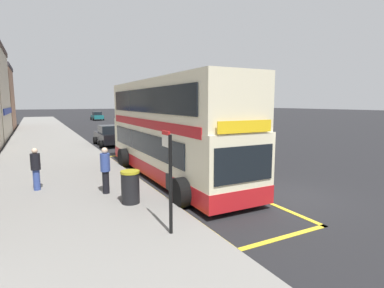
# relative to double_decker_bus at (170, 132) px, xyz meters

# --- Properties ---
(ground_plane) EXTENTS (260.00, 260.00, 0.00)m
(ground_plane) POSITION_rel_double_decker_bus_xyz_m (2.46, 27.42, -2.06)
(ground_plane) COLOR black
(pavement_near) EXTENTS (6.00, 76.00, 0.14)m
(pavement_near) POSITION_rel_double_decker_bus_xyz_m (-4.54, 27.42, -1.99)
(pavement_near) COLOR gray
(pavement_near) RESTS_ON ground
(double_decker_bus) EXTENTS (3.15, 11.03, 4.40)m
(double_decker_bus) POSITION_rel_double_decker_bus_xyz_m (0.00, 0.00, 0.00)
(double_decker_bus) COLOR beige
(double_decker_bus) RESTS_ON ground
(bus_bay_markings) EXTENTS (3.14, 13.91, 0.01)m
(bus_bay_markings) POSITION_rel_double_decker_bus_xyz_m (0.03, -0.29, -2.06)
(bus_bay_markings) COLOR yellow
(bus_bay_markings) RESTS_ON ground
(bus_stop_sign) EXTENTS (0.09, 0.51, 2.57)m
(bus_stop_sign) POSITION_rel_double_decker_bus_xyz_m (-2.55, -5.78, -0.39)
(bus_stop_sign) COLOR black
(bus_stop_sign) RESTS_ON pavement_near
(parked_car_black_far) EXTENTS (2.09, 4.20, 1.62)m
(parked_car_black_far) POSITION_rel_double_decker_bus_xyz_m (-0.18, 11.64, -1.26)
(parked_car_black_far) COLOR black
(parked_car_black_far) RESTS_ON ground
(parked_car_black_behind) EXTENTS (2.09, 4.20, 1.62)m
(parked_car_black_behind) POSITION_rel_double_decker_bus_xyz_m (6.98, 13.19, -1.26)
(parked_car_black_behind) COLOR black
(parked_car_black_behind) RESTS_ON ground
(parked_car_teal_ahead) EXTENTS (2.09, 4.20, 1.62)m
(parked_car_teal_ahead) POSITION_rel_double_decker_bus_xyz_m (5.39, 47.73, -1.26)
(parked_car_teal_ahead) COLOR #196066
(parked_car_teal_ahead) RESTS_ON ground
(parked_car_navy_kerbside) EXTENTS (2.09, 4.20, 1.62)m
(parked_car_navy_kerbside) POSITION_rel_double_decker_bus_xyz_m (7.55, 18.93, -1.26)
(parked_car_navy_kerbside) COLOR navy
(parked_car_navy_kerbside) RESTS_ON ground
(pedestrian_waiting_near_sign) EXTENTS (0.34, 0.34, 1.60)m
(pedestrian_waiting_near_sign) POSITION_rel_double_decker_bus_xyz_m (-5.50, -0.05, -1.06)
(pedestrian_waiting_near_sign) COLOR #33478C
(pedestrian_waiting_near_sign) RESTS_ON pavement_near
(pedestrian_further_back) EXTENTS (0.34, 0.34, 1.69)m
(pedestrian_further_back) POSITION_rel_double_decker_bus_xyz_m (-3.28, -1.68, -1.01)
(pedestrian_further_back) COLOR black
(pedestrian_further_back) RESTS_ON pavement_near
(litter_bin) EXTENTS (0.62, 0.62, 1.08)m
(litter_bin) POSITION_rel_double_decker_bus_xyz_m (-2.79, -3.14, -1.38)
(litter_bin) COLOR black
(litter_bin) RESTS_ON pavement_near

